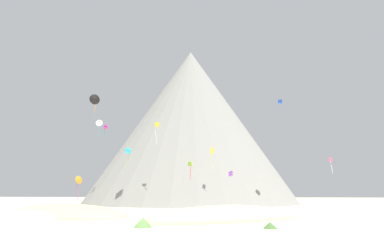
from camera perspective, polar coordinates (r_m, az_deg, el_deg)
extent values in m
plane|color=beige|center=(36.85, -10.39, -17.59)|extent=(400.00, 400.00, 0.00)
ellipsoid|color=beige|center=(54.81, -29.64, -14.40)|extent=(25.01, 26.64, 2.41)
ellipsoid|color=#CCBA8E|center=(46.52, 5.84, -16.55)|extent=(24.95, 22.65, 3.85)
ellipsoid|color=#C6B284|center=(59.81, -20.89, -14.85)|extent=(31.01, 28.41, 3.44)
cone|color=#477238|center=(46.71, -6.03, -16.01)|extent=(1.87, 1.87, 0.84)
cone|color=#568442|center=(37.02, -8.34, -16.86)|extent=(2.01, 2.01, 1.00)
cone|color=#477238|center=(36.36, 13.16, -17.04)|extent=(1.88, 1.88, 0.65)
cone|color=#568442|center=(54.45, -3.99, -15.68)|extent=(2.84, 2.84, 0.47)
cone|color=gray|center=(114.44, -0.24, -0.70)|extent=(89.77, 89.77, 52.63)
cone|color=gray|center=(106.84, -5.62, -7.41)|extent=(30.06, 30.06, 24.64)
cone|color=gray|center=(105.55, -0.90, -3.40)|extent=(46.60, 46.60, 39.31)
cone|color=white|center=(87.33, -15.50, -0.53)|extent=(1.77, 1.07, 1.68)
cylinder|color=#33BCDB|center=(86.93, -15.59, -1.97)|extent=(0.27, 0.48, 2.78)
cube|color=#D1339E|center=(96.36, -14.48, -1.29)|extent=(0.97, 1.02, 0.57)
cube|color=#D1339E|center=(96.45, -14.47, -1.00)|extent=(0.97, 1.02, 0.57)
cylinder|color=teal|center=(96.26, -14.67, -1.98)|extent=(0.38, 0.21, 1.99)
cube|color=#33BCDB|center=(84.14, -10.86, -5.39)|extent=(1.80, 1.75, 0.85)
cube|color=#33BCDB|center=(84.22, -10.84, -4.93)|extent=(1.80, 1.75, 0.85)
cylinder|color=#8CD133|center=(83.89, -10.84, -6.76)|extent=(0.50, 0.47, 3.41)
cube|color=green|center=(87.60, 1.80, -6.77)|extent=(0.68, 0.68, 0.97)
cylinder|color=green|center=(87.40, 1.82, -8.34)|extent=(0.29, 0.17, 3.90)
cube|color=#8CD133|center=(55.45, -0.37, -7.46)|extent=(0.74, 0.87, 0.85)
cylinder|color=red|center=(55.33, -0.28, -8.99)|extent=(0.18, 0.37, 2.24)
cube|color=#E5668C|center=(58.47, 22.48, -6.22)|extent=(0.52, 0.44, 0.71)
cylinder|color=white|center=(58.39, 22.66, -7.50)|extent=(0.27, 0.10, 1.91)
cube|color=gold|center=(79.53, 3.45, -5.23)|extent=(0.94, 0.51, 1.55)
cylinder|color=yellow|center=(79.27, 3.37, -7.04)|extent=(0.52, 0.58, 3.49)
cube|color=purple|center=(68.20, 6.62, -9.26)|extent=(0.92, 0.85, 0.61)
cube|color=purple|center=(68.23, 6.61, -8.83)|extent=(0.92, 0.85, 0.61)
cone|color=orange|center=(77.26, -18.64, -9.59)|extent=(1.35, 1.93, 1.77)
cylinder|color=#D1339E|center=(77.31, -18.93, -11.68)|extent=(0.40, 0.48, 3.89)
cube|color=teal|center=(92.65, -11.21, -8.48)|extent=(0.81, 0.70, 0.95)
cube|color=yellow|center=(81.18, -5.97, -0.78)|extent=(1.15, 0.62, 1.39)
cylinder|color=white|center=(80.75, -6.17, -2.65)|extent=(0.65, 0.35, 4.08)
cone|color=black|center=(71.66, -16.20, 3.42)|extent=(1.85, 1.63, 2.15)
cylinder|color=orange|center=(71.13, -16.19, 1.94)|extent=(0.22, 0.22, 1.70)
cube|color=blue|center=(84.01, 14.77, 2.85)|extent=(1.14, 1.15, 0.48)
cube|color=blue|center=(84.15, 14.75, 3.20)|extent=(1.14, 1.15, 0.48)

